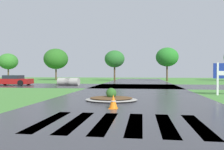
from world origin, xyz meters
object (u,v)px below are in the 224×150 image
(median_island, at_px, (111,98))
(car_dark_suv, at_px, (13,80))
(traffic_cone, at_px, (113,102))
(drainage_pipe_stack, at_px, (69,82))

(median_island, xyz_separation_m, car_dark_suv, (-13.43, 12.39, 0.43))
(car_dark_suv, xyz_separation_m, traffic_cone, (13.89, -15.05, -0.27))
(median_island, relative_size, drainage_pipe_stack, 1.07)
(drainage_pipe_stack, height_order, traffic_cone, drainage_pipe_stack)
(drainage_pipe_stack, relative_size, traffic_cone, 4.45)
(median_island, height_order, drainage_pipe_stack, drainage_pipe_stack)
(car_dark_suv, relative_size, traffic_cone, 7.54)
(median_island, distance_m, traffic_cone, 2.70)
(drainage_pipe_stack, bearing_deg, median_island, -62.30)
(median_island, bearing_deg, drainage_pipe_stack, 117.70)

